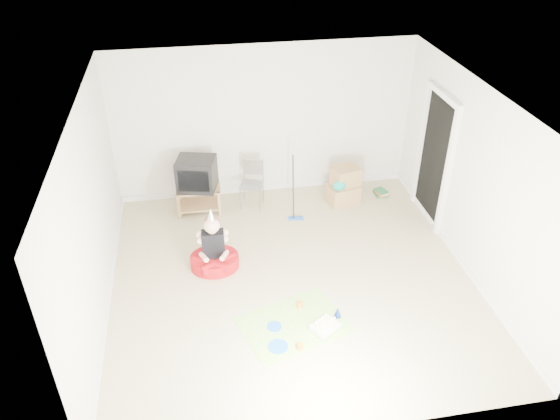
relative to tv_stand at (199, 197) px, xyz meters
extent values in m
plane|color=#BDAF87|center=(1.19, -1.99, -0.27)|extent=(5.00, 5.00, 0.00)
cube|color=black|center=(3.67, -0.79, 0.76)|extent=(0.02, 0.90, 2.05)
cube|color=olive|center=(0.00, 0.00, 0.17)|extent=(0.73, 0.47, 0.03)
cube|color=olive|center=(0.00, 0.00, -0.15)|extent=(0.73, 0.47, 0.03)
cube|color=olive|center=(-0.33, -0.18, -0.04)|extent=(0.05, 0.05, 0.45)
cube|color=olive|center=(0.32, -0.21, -0.04)|extent=(0.05, 0.05, 0.45)
cube|color=olive|center=(-0.32, 0.21, -0.04)|extent=(0.05, 0.05, 0.45)
cube|color=olive|center=(0.33, 0.18, -0.04)|extent=(0.05, 0.05, 0.45)
cube|color=black|center=(0.00, 0.00, 0.44)|extent=(0.70, 0.63, 0.52)
cube|color=gray|center=(0.89, 0.02, 0.13)|extent=(0.46, 0.45, 0.03)
cylinder|color=gray|center=(0.73, 0.07, 0.14)|extent=(0.02, 0.02, 0.82)
cylinder|color=gray|center=(1.04, -0.03, 0.14)|extent=(0.02, 0.02, 0.82)
cube|color=#A88051|center=(2.42, -0.14, -0.10)|extent=(0.58, 0.49, 0.33)
cube|color=#A88051|center=(2.46, -0.10, 0.22)|extent=(0.52, 0.45, 0.31)
ellipsoid|color=#0D8F7F|center=(2.31, -0.29, 0.15)|extent=(0.22, 0.15, 0.18)
cube|color=#2356B0|center=(1.53, -0.52, -0.25)|extent=(0.26, 0.12, 0.03)
cylinder|color=black|center=(1.53, -0.52, 0.25)|extent=(0.06, 0.34, 0.99)
cube|color=#226638|center=(3.16, -0.02, -0.25)|extent=(0.21, 0.26, 0.03)
cube|color=#A94424|center=(3.16, -0.02, -0.22)|extent=(0.22, 0.27, 0.03)
cube|color=beige|center=(3.16, -0.02, -0.20)|extent=(0.23, 0.27, 0.03)
cube|color=#226638|center=(3.16, -0.02, -0.17)|extent=(0.23, 0.27, 0.03)
cylinder|color=#AF1015|center=(0.14, -1.54, -0.17)|extent=(0.72, 0.72, 0.19)
cube|color=black|center=(0.14, -1.54, 0.13)|extent=(0.32, 0.19, 0.42)
sphere|color=#E3AE97|center=(0.14, -1.54, 0.46)|extent=(0.23, 0.23, 0.22)
cone|color=silver|center=(0.14, -1.54, 0.65)|extent=(0.12, 0.12, 0.17)
cube|color=#FF358D|center=(1.03, -2.88, -0.26)|extent=(1.51, 1.28, 0.01)
cube|color=silver|center=(1.40, -3.04, -0.22)|extent=(0.41, 0.39, 0.08)
cube|color=#44C053|center=(1.40, -3.04, -0.25)|extent=(0.41, 0.39, 0.01)
cylinder|color=beige|center=(1.34, -3.15, -0.14)|extent=(0.01, 0.01, 0.07)
cylinder|color=beige|center=(1.39, -3.11, -0.14)|extent=(0.01, 0.01, 0.07)
cylinder|color=beige|center=(1.43, -3.08, -0.14)|extent=(0.01, 0.01, 0.07)
cylinder|color=beige|center=(1.48, -3.05, -0.14)|extent=(0.01, 0.01, 0.07)
cylinder|color=beige|center=(1.52, -3.02, -0.14)|extent=(0.01, 0.01, 0.07)
cylinder|color=beige|center=(1.28, -3.06, -0.14)|extent=(0.01, 0.01, 0.07)
cylinder|color=beige|center=(1.33, -3.03, -0.14)|extent=(0.01, 0.01, 0.07)
cylinder|color=beige|center=(1.38, -3.00, -0.14)|extent=(0.01, 0.01, 0.07)
cylinder|color=beige|center=(1.42, -2.97, -0.14)|extent=(0.01, 0.01, 0.07)
cylinder|color=blue|center=(0.79, -2.89, -0.25)|extent=(0.20, 0.20, 0.01)
cylinder|color=blue|center=(0.78, -3.23, -0.25)|extent=(0.25, 0.25, 0.01)
cylinder|color=orange|center=(1.17, -2.59, -0.22)|extent=(0.10, 0.10, 0.08)
cylinder|color=orange|center=(1.03, -3.30, -0.22)|extent=(0.10, 0.10, 0.08)
cone|color=#192FAF|center=(1.62, -2.84, -0.19)|extent=(0.13, 0.13, 0.14)
camera|label=1|loc=(0.01, -7.80, 4.70)|focal=35.00mm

